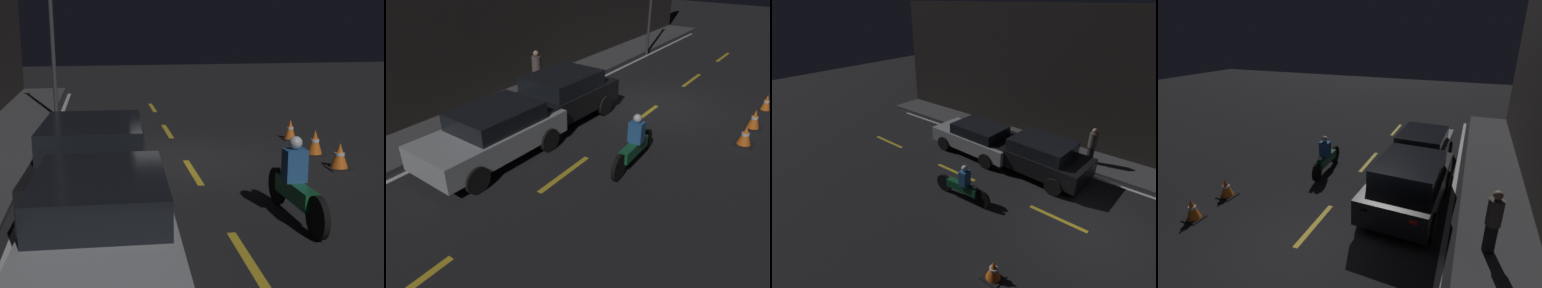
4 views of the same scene
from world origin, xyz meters
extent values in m
plane|color=black|center=(0.00, 0.00, 0.00)|extent=(56.00, 56.00, 0.00)
cube|color=gold|center=(-5.50, 0.00, 0.00)|extent=(2.00, 0.14, 0.01)
cube|color=gold|center=(-1.00, 0.00, 0.00)|extent=(2.00, 0.14, 0.01)
cube|color=gold|center=(3.50, 0.00, 0.00)|extent=(2.00, 0.14, 0.01)
cube|color=gold|center=(8.00, 0.00, 0.00)|extent=(2.00, 0.14, 0.01)
cube|color=silver|center=(0.00, 3.33, 0.00)|extent=(25.20, 0.14, 0.01)
cube|color=#9EA0A5|center=(-6.00, 1.99, 0.65)|extent=(4.12, 1.92, 0.63)
cube|color=black|center=(-5.80, 1.98, 1.20)|extent=(2.29, 1.67, 0.46)
cube|color=red|center=(-4.03, 1.34, 0.81)|extent=(0.07, 0.20, 0.10)
cube|color=red|center=(-3.98, 2.48, 0.81)|extent=(0.07, 0.20, 0.10)
cylinder|color=black|center=(-4.78, 1.08, 0.34)|extent=(0.68, 0.21, 0.67)
cylinder|color=black|center=(-4.71, 2.80, 0.34)|extent=(0.68, 0.21, 0.67)
cube|color=black|center=(-3.00, 2.11, 0.69)|extent=(4.28, 2.06, 0.70)
cube|color=black|center=(-2.79, 2.10, 1.28)|extent=(2.38, 1.79, 0.49)
cube|color=red|center=(-0.96, 1.41, 0.86)|extent=(0.07, 0.20, 0.10)
cube|color=red|center=(-0.90, 2.63, 0.86)|extent=(0.07, 0.20, 0.10)
cylinder|color=black|center=(-4.34, 1.25, 0.34)|extent=(0.68, 0.21, 0.68)
cylinder|color=black|center=(-4.26, 3.09, 0.34)|extent=(0.68, 0.21, 0.68)
cylinder|color=black|center=(-1.74, 1.14, 0.34)|extent=(0.68, 0.21, 0.68)
cylinder|color=black|center=(-1.66, 2.97, 0.34)|extent=(0.68, 0.21, 0.68)
cylinder|color=black|center=(-3.30, -1.15, 0.34)|extent=(0.68, 0.11, 0.68)
cylinder|color=black|center=(-4.95, -1.23, 0.34)|extent=(0.68, 0.13, 0.68)
cube|color=#14592D|center=(-4.12, -1.19, 0.49)|extent=(1.27, 0.30, 0.30)
sphere|color=#F2EABF|center=(-3.59, -1.16, 0.72)|extent=(0.14, 0.14, 0.14)
cube|color=#265999|center=(-4.02, -1.18, 0.91)|extent=(0.30, 0.37, 0.55)
sphere|color=silver|center=(-4.02, -1.18, 1.30)|extent=(0.22, 0.22, 0.22)
cube|color=black|center=(-1.28, -3.29, 0.01)|extent=(0.51, 0.51, 0.03)
cone|color=orange|center=(-1.28, -3.29, 0.31)|extent=(0.39, 0.39, 0.56)
cylinder|color=white|center=(-1.28, -3.29, 0.34)|extent=(0.22, 0.22, 0.07)
cube|color=black|center=(0.03, -3.24, 0.01)|extent=(0.48, 0.48, 0.03)
cone|color=orange|center=(0.03, -3.24, 0.33)|extent=(0.37, 0.37, 0.60)
cylinder|color=white|center=(0.03, -3.24, 0.36)|extent=(0.20, 0.20, 0.07)
cube|color=black|center=(1.80, -3.25, 0.01)|extent=(0.41, 0.41, 0.03)
cone|color=orange|center=(1.80, -3.25, 0.30)|extent=(0.32, 0.32, 0.53)
cylinder|color=white|center=(1.80, -3.25, 0.32)|extent=(0.17, 0.17, 0.06)
cylinder|color=#333338|center=(6.19, 3.43, 2.75)|extent=(0.14, 0.14, 5.50)
camera|label=1|loc=(-12.13, 1.94, 3.25)|focal=50.00mm
camera|label=2|loc=(-11.83, -4.86, 5.12)|focal=35.00mm
camera|label=3|loc=(1.66, -7.93, 6.58)|focal=28.00mm
camera|label=4|loc=(4.92, 3.46, 4.90)|focal=28.00mm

